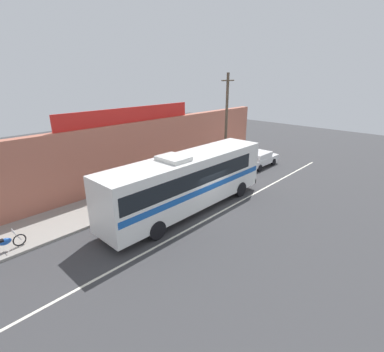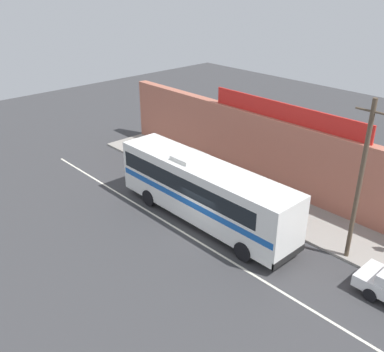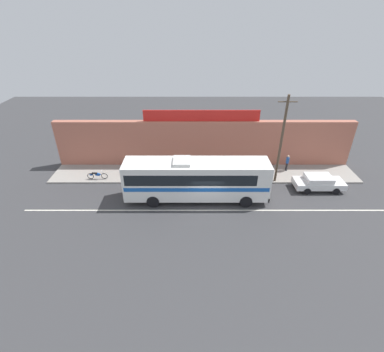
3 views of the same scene
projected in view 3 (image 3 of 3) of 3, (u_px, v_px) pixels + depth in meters
name	position (u px, v px, depth m)	size (l,w,h in m)	color
ground_plane	(207.00, 205.00, 24.27)	(70.00, 70.00, 0.00)	#3A3A3D
sidewalk_slab	(204.00, 174.00, 28.74)	(30.00, 3.60, 0.14)	gray
storefront_facade	(204.00, 144.00, 29.43)	(30.00, 0.70, 4.80)	#B26651
storefront_billboard	(201.00, 116.00, 27.96)	(11.40, 0.12, 1.10)	red
road_center_stripe	(207.00, 210.00, 23.57)	(30.00, 0.14, 0.01)	silver
intercity_bus	(195.00, 178.00, 24.03)	(12.04, 2.66, 3.78)	white
parked_car	(319.00, 182.00, 26.02)	(4.42, 1.91, 1.37)	silver
utility_pole	(281.00, 139.00, 25.32)	(1.60, 0.22, 8.17)	brown
motorcycle_orange	(155.00, 174.00, 27.59)	(1.94, 0.56, 0.94)	black
motorcycle_purple	(97.00, 175.00, 27.49)	(1.95, 0.56, 0.94)	black
pedestrian_near_shop	(287.00, 162.00, 28.71)	(0.30, 0.48, 1.69)	black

